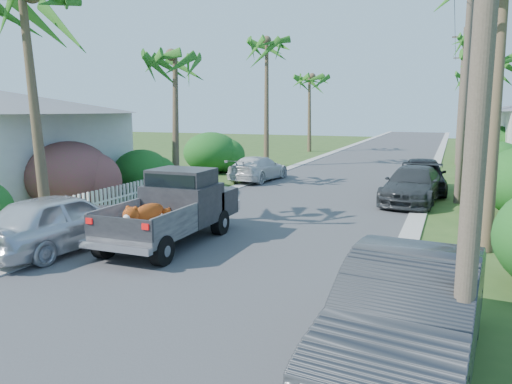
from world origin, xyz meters
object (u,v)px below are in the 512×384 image
at_px(palm_l_c, 267,42).
at_px(palm_l_b, 174,56).
at_px(utility_pole_d, 460,99).
at_px(pickup_truck, 177,206).
at_px(palm_l_d, 310,77).
at_px(utility_pole_a, 484,36).
at_px(palm_r_c, 476,37).
at_px(parked_car_ln, 61,222).
at_px(parked_car_rn, 409,315).
at_px(parked_car_rm, 413,185).
at_px(palm_r_d, 473,74).
at_px(utility_pole_b, 465,87).
at_px(parked_car_lf, 258,169).
at_px(palm_r_b, 492,55).
at_px(utility_pole_c, 461,96).
at_px(parked_car_rf, 423,175).

bearing_deg(palm_l_c, palm_l_b, -94.57).
height_order(palm_l_b, utility_pole_d, utility_pole_d).
relative_size(pickup_truck, utility_pole_d, 0.57).
distance_m(palm_l_d, utility_pole_a, 38.02).
bearing_deg(palm_r_c, parked_car_ln, -113.42).
bearing_deg(palm_l_d, parked_car_rn, -72.12).
relative_size(parked_car_rm, parked_car_ln, 1.07).
bearing_deg(parked_car_rm, palm_r_d, 89.83).
height_order(pickup_truck, palm_r_d, palm_r_d).
height_order(palm_l_d, utility_pole_a, utility_pole_a).
distance_m(utility_pole_b, utility_pole_d, 30.00).
xyz_separation_m(parked_car_lf, utility_pole_d, (9.75, 27.17, 3.96)).
bearing_deg(palm_r_c, palm_r_b, -87.92).
xyz_separation_m(pickup_truck, utility_pole_d, (7.52, 39.22, 3.59)).
distance_m(utility_pole_a, utility_pole_b, 15.00).
relative_size(parked_car_lf, palm_l_b, 0.60).
height_order(palm_l_b, palm_r_c, palm_r_c).
relative_size(palm_l_c, utility_pole_a, 1.02).
bearing_deg(parked_car_lf, utility_pole_c, -123.28).
bearing_deg(utility_pole_b, utility_pole_d, 90.00).
bearing_deg(parked_car_rf, parked_car_ln, -128.39).
height_order(pickup_truck, utility_pole_a, utility_pole_a).
relative_size(parked_car_ln, utility_pole_c, 0.51).
height_order(palm_r_b, utility_pole_b, utility_pole_b).
height_order(parked_car_rf, utility_pole_d, utility_pole_d).
xyz_separation_m(parked_car_lf, utility_pole_c, (9.75, 12.17, 3.96)).
bearing_deg(parked_car_ln, utility_pole_c, -104.54).
height_order(utility_pole_a, utility_pole_b, same).
bearing_deg(parked_car_lf, utility_pole_a, 124.07).
bearing_deg(palm_l_d, utility_pole_d, 36.64).
bearing_deg(parked_car_rf, parked_car_rn, -93.63).
xyz_separation_m(pickup_truck, utility_pole_a, (7.52, -5.78, 3.59)).
height_order(pickup_truck, utility_pole_c, utility_pole_c).
distance_m(pickup_truck, palm_l_b, 10.85).
bearing_deg(parked_car_rf, parked_car_rm, -100.83).
height_order(palm_l_b, utility_pole_c, utility_pole_c).
relative_size(parked_car_rn, parked_car_lf, 1.17).
bearing_deg(palm_l_b, parked_car_ln, -76.31).
xyz_separation_m(parked_car_rn, palm_l_b, (-11.70, 13.34, 5.29)).
xyz_separation_m(palm_l_c, palm_r_d, (12.50, 18.00, -1.18)).
relative_size(palm_l_d, utility_pole_d, 0.86).
height_order(pickup_truck, palm_l_b, palm_l_b).
bearing_deg(palm_l_c, parked_car_rm, -44.24).
distance_m(utility_pole_b, utility_pole_c, 15.00).
distance_m(parked_car_ln, utility_pole_a, 11.26).
height_order(utility_pole_c, utility_pole_d, same).
distance_m(utility_pole_a, utility_pole_c, 30.00).
relative_size(palm_r_d, utility_pole_c, 0.89).
bearing_deg(parked_car_lf, pickup_truck, 105.87).
xyz_separation_m(pickup_truck, palm_r_d, (8.42, 36.22, 5.73)).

